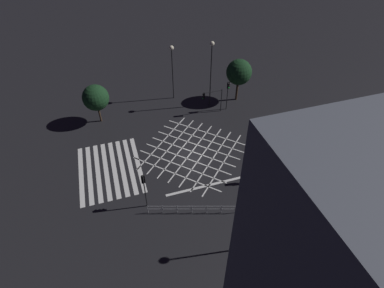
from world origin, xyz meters
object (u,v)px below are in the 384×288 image
(traffic_light_nw_main, at_px, (228,90))
(traffic_light_ne_cross, at_px, (274,161))
(street_tree_far, at_px, (96,98))
(street_lamp_far, at_px, (172,58))
(street_tree_near, at_px, (239,72))
(traffic_light_se_main, at_px, (144,185))
(traffic_light_nw_cross, at_px, (211,97))
(street_lamp_east, at_px, (295,196))
(traffic_light_ne_main, at_px, (277,163))
(street_lamp_west, at_px, (211,60))

(traffic_light_nw_main, relative_size, traffic_light_ne_cross, 1.09)
(street_tree_far, bearing_deg, traffic_light_nw_main, 81.64)
(street_lamp_far, distance_m, street_tree_far, 11.51)
(street_tree_near, bearing_deg, street_tree_far, -91.52)
(traffic_light_se_main, relative_size, traffic_light_nw_cross, 1.22)
(street_lamp_east, bearing_deg, street_tree_far, -150.01)
(traffic_light_nw_main, xyz_separation_m, street_tree_near, (-2.01, 2.39, 1.31))
(street_lamp_east, bearing_deg, traffic_light_ne_main, 154.97)
(street_tree_near, bearing_deg, street_lamp_far, -110.01)
(traffic_light_nw_cross, distance_m, street_lamp_far, 7.57)
(traffic_light_se_main, xyz_separation_m, street_tree_far, (-15.80, -3.21, 0.61))
(street_lamp_west, bearing_deg, street_tree_near, 92.70)
(traffic_light_se_main, xyz_separation_m, street_lamp_far, (-18.47, 7.67, 3.25))
(traffic_light_se_main, distance_m, traffic_light_ne_cross, 13.35)
(traffic_light_ne_cross, bearing_deg, street_lamp_far, -73.50)
(traffic_light_nw_cross, xyz_separation_m, street_lamp_east, (20.89, -1.21, 4.06))
(traffic_light_se_main, distance_m, street_lamp_far, 20.26)
(traffic_light_ne_cross, bearing_deg, street_lamp_west, -85.67)
(traffic_light_nw_main, relative_size, traffic_light_nw_cross, 1.25)
(traffic_light_se_main, bearing_deg, traffic_light_ne_main, -93.33)
(traffic_light_nw_main, height_order, traffic_light_ne_cross, traffic_light_nw_main)
(street_lamp_east, bearing_deg, traffic_light_nw_cross, 176.68)
(street_lamp_far, relative_size, street_tree_far, 1.51)
(street_tree_near, bearing_deg, traffic_light_se_main, -47.09)
(traffic_light_ne_main, distance_m, street_lamp_west, 16.53)
(traffic_light_ne_main, height_order, street_lamp_west, street_lamp_west)
(traffic_light_ne_main, xyz_separation_m, traffic_light_se_main, (-0.79, -13.61, 0.47))
(traffic_light_nw_cross, relative_size, street_lamp_west, 0.37)
(traffic_light_ne_cross, height_order, street_tree_far, street_tree_far)
(traffic_light_ne_cross, xyz_separation_m, street_lamp_far, (-19.12, -5.66, 3.45))
(street_lamp_far, bearing_deg, street_lamp_east, 5.88)
(traffic_light_nw_cross, relative_size, street_lamp_far, 0.43)
(traffic_light_ne_cross, bearing_deg, street_tree_near, -101.03)
(street_lamp_west, xyz_separation_m, street_tree_near, (-0.20, 4.29, -2.56))
(street_lamp_east, bearing_deg, street_lamp_west, 175.55)
(traffic_light_ne_main, bearing_deg, traffic_light_nw_cross, 8.29)
(traffic_light_nw_main, height_order, street_lamp_west, street_lamp_west)
(street_lamp_west, bearing_deg, traffic_light_ne_cross, 4.33)
(traffic_light_ne_cross, bearing_deg, traffic_light_nw_cross, -82.76)
(street_lamp_west, height_order, street_tree_far, street_lamp_west)
(traffic_light_ne_cross, distance_m, street_tree_near, 16.30)
(traffic_light_ne_main, relative_size, street_tree_near, 0.58)
(traffic_light_ne_main, bearing_deg, street_tree_near, -9.97)
(traffic_light_se_main, xyz_separation_m, traffic_light_nw_cross, (-13.15, 11.58, -0.47))
(street_lamp_far, xyz_separation_m, street_tree_near, (3.19, 8.76, -1.89))
(traffic_light_nw_cross, bearing_deg, traffic_light_ne_cross, 97.24)
(traffic_light_ne_main, xyz_separation_m, street_lamp_east, (6.94, -3.24, 4.06))
(street_lamp_east, xyz_separation_m, street_lamp_far, (-26.21, -2.70, -0.35))
(traffic_light_nw_cross, distance_m, street_lamp_west, 4.83)
(traffic_light_se_main, xyz_separation_m, street_lamp_east, (7.73, 10.37, 3.60))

